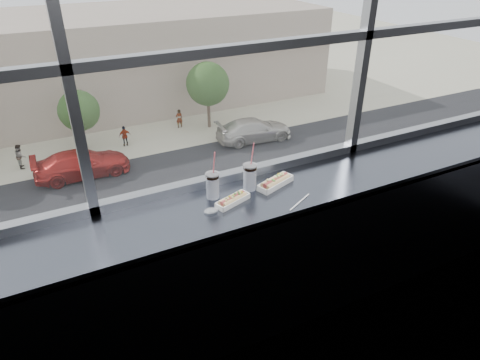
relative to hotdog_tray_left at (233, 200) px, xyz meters
name	(u,v)px	position (x,y,z in m)	size (l,w,h in m)	color
wall_back_lower	(239,239)	(0.18, 0.28, -0.57)	(6.00, 6.00, 0.00)	black
counter	(257,199)	(0.18, 0.01, -0.05)	(6.00, 0.55, 0.06)	#4D525D
counter_fascia	(273,282)	(0.18, -0.25, -0.57)	(6.00, 0.04, 1.04)	#4D525D
hotdog_tray_left	(233,200)	(0.00, 0.00, 0.00)	(0.26, 0.15, 0.06)	white
hotdog_tray_right	(276,182)	(0.36, 0.07, 0.00)	(0.30, 0.18, 0.07)	white
soda_cup_left	(213,184)	(-0.09, 0.12, 0.07)	(0.09, 0.09, 0.34)	white
soda_cup_right	(250,176)	(0.18, 0.11, 0.08)	(0.10, 0.10, 0.35)	white
loose_straw	(300,202)	(0.39, -0.19, -0.02)	(0.01, 0.01, 0.24)	white
wrapper	(211,211)	(-0.17, -0.04, -0.01)	(0.09, 0.07, 0.02)	silver
plaza_ground	(47,93)	(0.18, 43.78, -12.12)	(120.00, 120.00, 0.00)	#B6B194
street_asphalt	(85,208)	(0.18, 20.28, -12.09)	(80.00, 10.00, 0.06)	black
far_sidewalk	(67,154)	(0.18, 28.28, -12.10)	(80.00, 6.00, 0.04)	#B6B194
far_building	(42,66)	(0.18, 38.28, -8.12)	(50.00, 14.00, 8.00)	gray
car_far_b	(81,160)	(0.80, 24.28, -10.92)	(6.88, 2.87, 2.29)	#B11B16
car_near_e	(337,167)	(14.92, 16.28, -10.98)	(6.52, 2.72, 2.17)	#562FBC
car_near_d	(232,193)	(7.65, 16.28, -10.95)	(6.72, 2.80, 2.24)	silver
car_near_c	(80,232)	(-0.45, 16.28, -10.94)	(6.73, 2.81, 2.24)	maroon
car_far_c	(254,126)	(13.37, 24.28, -10.94)	(6.74, 2.81, 2.25)	#BCB8AE
pedestrian_b	(20,154)	(-2.70, 27.37, -11.09)	(0.89, 0.67, 2.00)	#66605B
pedestrian_d	(179,117)	(9.13, 29.25, -11.16)	(0.82, 0.61, 1.84)	#66605B
pedestrian_c	(125,134)	(4.35, 27.68, -11.15)	(0.83, 0.62, 1.87)	#66605B
tree_center	(79,111)	(1.58, 28.28, -9.08)	(2.87, 2.87, 4.49)	#47382B
tree_right	(208,84)	(11.35, 28.28, -8.50)	(3.42, 3.42, 5.34)	#47382B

